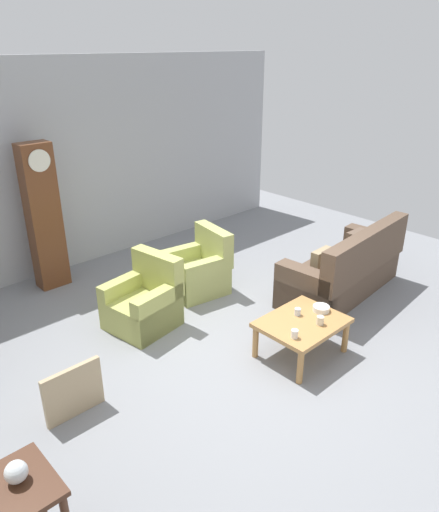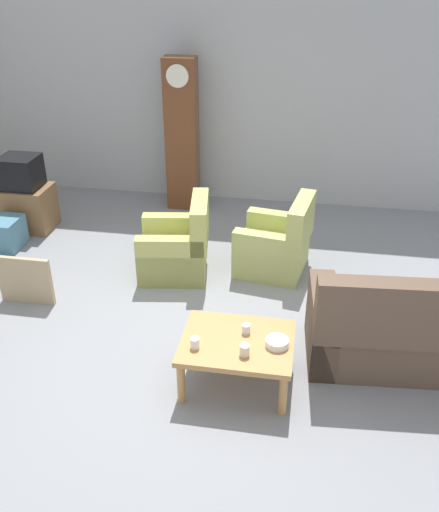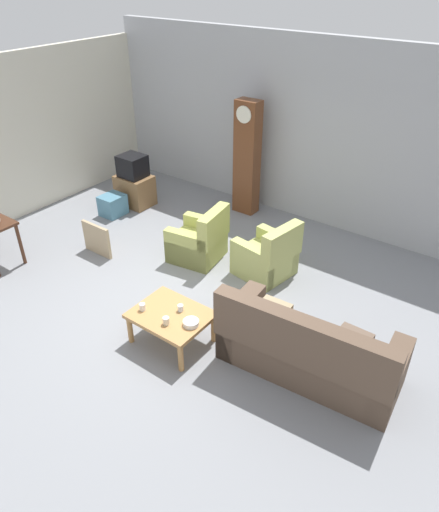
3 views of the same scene
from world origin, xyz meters
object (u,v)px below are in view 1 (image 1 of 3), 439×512
(coffee_table_wood, at_px, (302,326))
(cup_white_porcelain, at_px, (295,334))
(couch_floral, at_px, (344,271))
(armchair_olive_far, at_px, (198,271))
(grandfather_clock, at_px, (44,217))
(glass_dome_cloche, at_px, (16,472))
(armchair_olive_near, at_px, (144,304))
(cup_blue_rimmed, at_px, (298,312))
(framed_picture_leaning, at_px, (73,392))
(cup_cream_tall, at_px, (320,320))
(bowl_white_stacked, at_px, (321,308))

(coffee_table_wood, relative_size, cup_white_porcelain, 10.08)
(couch_floral, bearing_deg, armchair_olive_far, 134.54)
(cup_white_porcelain, bearing_deg, grandfather_clock, 104.33)
(glass_dome_cloche, bearing_deg, armchair_olive_near, 40.49)
(couch_floral, height_order, cup_white_porcelain, couch_floral)
(armchair_olive_far, distance_m, cup_white_porcelain, 2.24)
(armchair_olive_near, xyz_separation_m, cup_blue_rimmed, (1.01, -1.65, 0.19))
(framed_picture_leaning, relative_size, cup_white_porcelain, 6.30)
(armchair_olive_far, xyz_separation_m, cup_cream_tall, (-0.09, -2.20, 0.19))
(couch_floral, relative_size, framed_picture_leaning, 3.61)
(couch_floral, bearing_deg, cup_blue_rimmed, -165.83)
(coffee_table_wood, height_order, glass_dome_cloche, glass_dome_cloche)
(armchair_olive_near, relative_size, cup_cream_tall, 9.26)
(couch_floral, bearing_deg, glass_dome_cloche, -171.22)
(coffee_table_wood, distance_m, cup_blue_rimmed, 0.17)
(cup_blue_rimmed, bearing_deg, framed_picture_leaning, 162.98)
(couch_floral, relative_size, glass_dome_cloche, 14.31)
(armchair_olive_near, xyz_separation_m, cup_white_porcelain, (0.62, -1.92, 0.19))
(cup_white_porcelain, bearing_deg, cup_blue_rimmed, 34.66)
(coffee_table_wood, height_order, cup_blue_rimmed, cup_blue_rimmed)
(armchair_olive_near, xyz_separation_m, framed_picture_leaning, (-1.45, -0.89, -0.03))
(armchair_olive_far, relative_size, cup_cream_tall, 9.26)
(glass_dome_cloche, relative_size, cup_white_porcelain, 1.59)
(armchair_olive_near, height_order, grandfather_clock, grandfather_clock)
(glass_dome_cloche, distance_m, cup_blue_rimmed, 3.41)
(coffee_table_wood, xyz_separation_m, framed_picture_leaning, (-2.41, 0.87, -0.11))
(glass_dome_cloche, relative_size, cup_cream_tall, 1.52)
(coffee_table_wood, bearing_deg, cup_blue_rimmed, 63.61)
(couch_floral, xyz_separation_m, grandfather_clock, (-2.96, 3.13, 0.72))
(armchair_olive_near, relative_size, framed_picture_leaning, 1.53)
(bowl_white_stacked, bearing_deg, cup_cream_tall, -146.41)
(armchair_olive_near, distance_m, armchair_olive_far, 1.16)
(grandfather_clock, xyz_separation_m, framed_picture_leaning, (-1.10, -2.78, -0.80))
(couch_floral, height_order, cup_cream_tall, couch_floral)
(coffee_table_wood, bearing_deg, bowl_white_stacked, -2.07)
(grandfather_clock, distance_m, glass_dome_cloche, 4.39)
(couch_floral, bearing_deg, armchair_olive_near, 154.41)
(grandfather_clock, bearing_deg, cup_blue_rimmed, -68.83)
(framed_picture_leaning, distance_m, bowl_white_stacked, 2.89)
(framed_picture_leaning, bearing_deg, bowl_white_stacked, -17.91)
(framed_picture_leaning, height_order, cup_cream_tall, cup_cream_tall)
(cup_cream_tall, height_order, bowl_white_stacked, cup_cream_tall)
(coffee_table_wood, xyz_separation_m, grandfather_clock, (-1.31, 3.65, 0.68))
(cup_cream_tall, bearing_deg, coffee_table_wood, 115.26)
(armchair_olive_near, height_order, glass_dome_cloche, armchair_olive_near)
(couch_floral, height_order, grandfather_clock, grandfather_clock)
(cup_blue_rimmed, relative_size, cup_cream_tall, 0.86)
(armchair_olive_far, xyz_separation_m, cup_white_porcelain, (-0.51, -2.17, 0.19))
(armchair_olive_near, bearing_deg, glass_dome_cloche, -139.51)
(armchair_olive_far, bearing_deg, cup_white_porcelain, -103.22)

